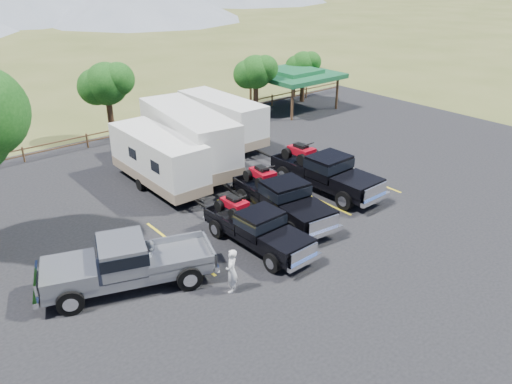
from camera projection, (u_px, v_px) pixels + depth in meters
ground at (343, 240)px, 22.04m from camera, size 320.00×320.00×0.00m
asphalt_lot at (296, 215)px, 24.13m from camera, size 44.00×34.00×0.04m
stall_lines at (282, 207)px, 24.82m from camera, size 12.12×5.50×0.01m
tree_ne_a at (255, 72)px, 37.62m from camera, size 3.11×2.92×4.76m
tree_ne_b at (303, 65)px, 41.92m from camera, size 2.77×2.59×4.27m
tree_north at (106, 84)px, 32.53m from camera, size 3.46×3.24×5.25m
rail_fence at (168, 122)px, 35.86m from camera, size 36.12×0.12×1.00m
pavilion at (294, 74)px, 40.22m from camera, size 6.20×6.20×3.22m
rig_left at (257, 227)px, 21.16m from camera, size 2.12×5.68×1.88m
rig_center at (281, 197)px, 23.56m from camera, size 2.77×6.45×2.09m
rig_right at (325, 171)px, 26.31m from camera, size 2.47×6.66×2.21m
trailer_left at (158, 160)px, 26.41m from camera, size 2.29×8.52×2.97m
trailer_center at (189, 139)px, 28.53m from camera, size 3.68×10.23×3.54m
trailer_right at (222, 120)px, 32.80m from camera, size 2.36×8.76×3.05m
pickup_silver at (128, 262)px, 18.47m from camera, size 6.84×4.14×1.96m
person_a at (232, 271)px, 18.22m from camera, size 0.76×0.72×1.75m
person_b at (152, 258)px, 19.19m from camera, size 0.95×0.93×1.55m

